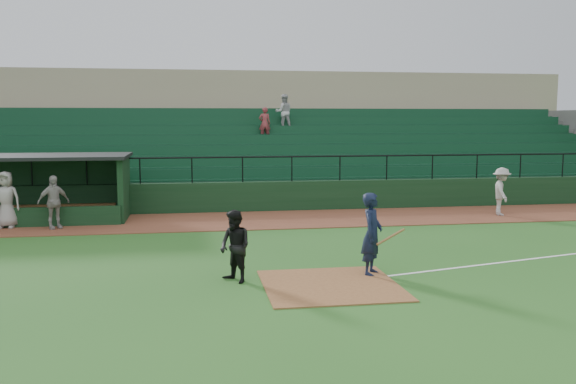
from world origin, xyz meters
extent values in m
plane|color=#24571C|center=(0.00, 0.00, 0.00)|extent=(90.00, 90.00, 0.00)
cube|color=brown|center=(0.00, 8.00, 0.01)|extent=(40.00, 4.00, 0.03)
cube|color=brown|center=(0.00, -1.00, 0.01)|extent=(3.00, 3.00, 0.03)
cube|color=black|center=(0.00, 10.20, 0.60)|extent=(36.00, 0.35, 1.20)
cylinder|color=black|center=(0.00, 10.20, 2.20)|extent=(36.00, 0.06, 0.06)
cube|color=#61615D|center=(0.00, 15.10, 1.80)|extent=(36.00, 9.00, 3.60)
cube|color=#113E24|center=(0.00, 14.60, 2.25)|extent=(34.56, 8.00, 4.05)
cube|color=gray|center=(0.00, 21.60, 3.20)|extent=(38.00, 3.00, 6.40)
cube|color=#61615D|center=(0.00, 19.60, 3.70)|extent=(36.00, 2.00, 0.20)
imported|color=silver|center=(1.71, 16.90, 4.06)|extent=(0.88, 0.69, 1.82)
imported|color=brown|center=(0.60, 15.90, 3.50)|extent=(0.58, 0.38, 1.59)
cube|color=black|center=(-9.75, 10.40, 1.15)|extent=(8.50, 0.20, 2.30)
cube|color=black|center=(-5.50, 9.10, 1.15)|extent=(0.20, 2.60, 2.30)
cube|color=black|center=(-9.75, 9.10, 2.36)|extent=(8.90, 3.20, 0.12)
cube|color=olive|center=(-9.75, 10.00, 0.25)|extent=(7.65, 0.40, 0.50)
imported|color=black|center=(1.18, -0.20, 0.99)|extent=(0.78, 0.86, 1.98)
cylinder|color=olive|center=(1.58, -0.40, 0.95)|extent=(0.79, 0.34, 0.35)
imported|color=black|center=(-2.08, -0.35, 0.83)|extent=(0.98, 1.02, 1.66)
imported|color=#A9A39E|center=(8.72, 7.56, 0.95)|extent=(0.98, 1.33, 1.84)
imported|color=#9D9793|center=(-7.63, 7.28, 0.93)|extent=(1.13, 0.92, 1.81)
imported|color=#9D9893|center=(-9.26, 7.71, 1.00)|extent=(1.01, 0.72, 1.93)
camera|label=1|loc=(-3.05, -13.85, 3.71)|focal=37.71mm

